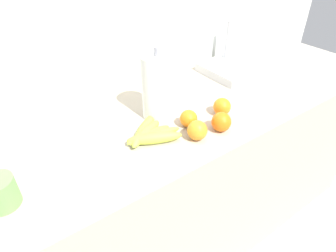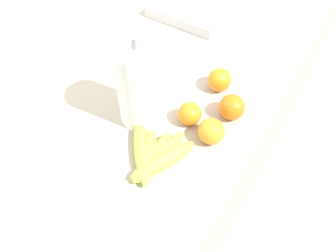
{
  "view_description": "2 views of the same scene",
  "coord_description": "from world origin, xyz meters",
  "px_view_note": "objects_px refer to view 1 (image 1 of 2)",
  "views": [
    {
      "loc": [
        -0.8,
        -0.78,
        1.49
      ],
      "look_at": [
        -0.32,
        -0.12,
        0.92
      ],
      "focal_mm": 30.59,
      "sensor_mm": 36.0,
      "label": 1
    },
    {
      "loc": [
        -0.79,
        -0.39,
        1.67
      ],
      "look_at": [
        -0.33,
        -0.1,
        0.97
      ],
      "focal_mm": 38.55,
      "sensor_mm": 36.0,
      "label": 2
    }
  ],
  "objects_px": {
    "orange_center": "(221,122)",
    "mug": "(0,193)",
    "orange_back_left": "(222,107)",
    "orange_back_right": "(189,118)",
    "paper_towel_roll": "(158,88)",
    "sink_basin": "(238,66)",
    "orange_far_right": "(197,130)",
    "banana_bunch": "(150,134)"
  },
  "relations": [
    {
      "from": "orange_center",
      "to": "mug",
      "type": "distance_m",
      "value": 0.71
    },
    {
      "from": "orange_back_left",
      "to": "orange_back_right",
      "type": "height_order",
      "value": "orange_back_left"
    },
    {
      "from": "orange_back_right",
      "to": "paper_towel_roll",
      "type": "relative_size",
      "value": 0.24
    },
    {
      "from": "sink_basin",
      "to": "mug",
      "type": "distance_m",
      "value": 1.17
    },
    {
      "from": "orange_far_right",
      "to": "mug",
      "type": "bearing_deg",
      "value": 172.66
    },
    {
      "from": "banana_bunch",
      "to": "orange_back_right",
      "type": "distance_m",
      "value": 0.16
    },
    {
      "from": "mug",
      "to": "orange_center",
      "type": "bearing_deg",
      "value": -7.16
    },
    {
      "from": "orange_back_right",
      "to": "paper_towel_roll",
      "type": "bearing_deg",
      "value": 113.09
    },
    {
      "from": "orange_back_right",
      "to": "sink_basin",
      "type": "distance_m",
      "value": 0.57
    },
    {
      "from": "sink_basin",
      "to": "orange_center",
      "type": "bearing_deg",
      "value": -143.02
    },
    {
      "from": "banana_bunch",
      "to": "orange_back_left",
      "type": "xyz_separation_m",
      "value": [
        0.32,
        -0.03,
        0.02
      ]
    },
    {
      "from": "banana_bunch",
      "to": "orange_center",
      "type": "height_order",
      "value": "orange_center"
    },
    {
      "from": "orange_center",
      "to": "mug",
      "type": "height_order",
      "value": "mug"
    },
    {
      "from": "orange_back_right",
      "to": "mug",
      "type": "height_order",
      "value": "mug"
    },
    {
      "from": "orange_back_right",
      "to": "banana_bunch",
      "type": "bearing_deg",
      "value": 173.89
    },
    {
      "from": "orange_center",
      "to": "mug",
      "type": "bearing_deg",
      "value": 172.84
    },
    {
      "from": "orange_center",
      "to": "sink_basin",
      "type": "relative_size",
      "value": 0.2
    },
    {
      "from": "orange_back_left",
      "to": "sink_basin",
      "type": "bearing_deg",
      "value": 35.15
    },
    {
      "from": "orange_far_right",
      "to": "orange_back_left",
      "type": "relative_size",
      "value": 1.02
    },
    {
      "from": "sink_basin",
      "to": "mug",
      "type": "height_order",
      "value": "sink_basin"
    },
    {
      "from": "orange_back_right",
      "to": "paper_towel_roll",
      "type": "distance_m",
      "value": 0.16
    },
    {
      "from": "orange_back_right",
      "to": "sink_basin",
      "type": "bearing_deg",
      "value": 25.07
    },
    {
      "from": "banana_bunch",
      "to": "orange_back_right",
      "type": "height_order",
      "value": "orange_back_right"
    },
    {
      "from": "orange_far_right",
      "to": "sink_basin",
      "type": "xyz_separation_m",
      "value": [
        0.54,
        0.32,
        -0.01
      ]
    },
    {
      "from": "orange_center",
      "to": "banana_bunch",
      "type": "bearing_deg",
      "value": 155.95
    },
    {
      "from": "banana_bunch",
      "to": "orange_back_right",
      "type": "bearing_deg",
      "value": -6.11
    },
    {
      "from": "orange_back_right",
      "to": "paper_towel_roll",
      "type": "xyz_separation_m",
      "value": [
        -0.05,
        0.12,
        0.09
      ]
    },
    {
      "from": "orange_back_right",
      "to": "orange_back_left",
      "type": "bearing_deg",
      "value": -4.57
    },
    {
      "from": "orange_center",
      "to": "orange_back_right",
      "type": "xyz_separation_m",
      "value": [
        -0.08,
        0.09,
        -0.0
      ]
    },
    {
      "from": "banana_bunch",
      "to": "paper_towel_roll",
      "type": "distance_m",
      "value": 0.18
    },
    {
      "from": "orange_far_right",
      "to": "orange_back_right",
      "type": "distance_m",
      "value": 0.08
    },
    {
      "from": "orange_back_right",
      "to": "mug",
      "type": "distance_m",
      "value": 0.63
    },
    {
      "from": "sink_basin",
      "to": "orange_far_right",
      "type": "bearing_deg",
      "value": -149.47
    },
    {
      "from": "paper_towel_roll",
      "to": "sink_basin",
      "type": "relative_size",
      "value": 0.77
    },
    {
      "from": "banana_bunch",
      "to": "orange_back_left",
      "type": "distance_m",
      "value": 0.32
    },
    {
      "from": "banana_bunch",
      "to": "mug",
      "type": "height_order",
      "value": "mug"
    },
    {
      "from": "orange_center",
      "to": "paper_towel_roll",
      "type": "bearing_deg",
      "value": 121.72
    },
    {
      "from": "orange_back_right",
      "to": "mug",
      "type": "bearing_deg",
      "value": 179.99
    },
    {
      "from": "banana_bunch",
      "to": "orange_back_right",
      "type": "relative_size",
      "value": 3.13
    },
    {
      "from": "banana_bunch",
      "to": "sink_basin",
      "type": "distance_m",
      "value": 0.71
    },
    {
      "from": "banana_bunch",
      "to": "paper_towel_roll",
      "type": "height_order",
      "value": "paper_towel_roll"
    },
    {
      "from": "banana_bunch",
      "to": "orange_back_left",
      "type": "relative_size",
      "value": 2.93
    }
  ]
}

